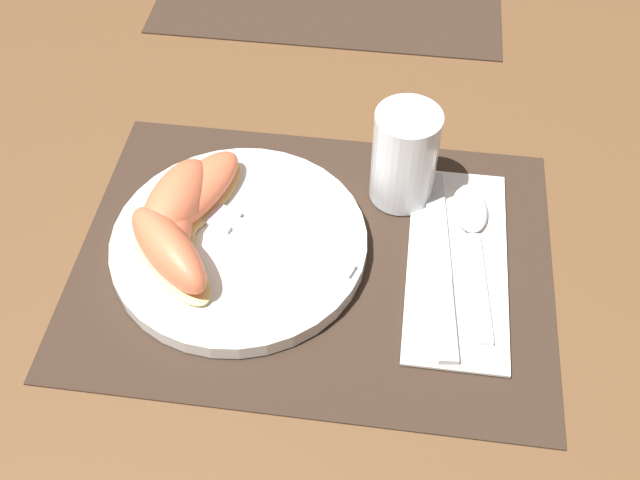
{
  "coord_description": "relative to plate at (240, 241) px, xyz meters",
  "views": [
    {
      "loc": [
        0.06,
        -0.42,
        0.56
      ],
      "look_at": [
        0.0,
        0.0,
        0.02
      ],
      "focal_mm": 42.0,
      "sensor_mm": 36.0,
      "label": 1
    }
  ],
  "objects": [
    {
      "name": "citrus_wedge_0",
      "position": [
        -0.05,
        0.03,
        0.02
      ],
      "size": [
        0.11,
        0.14,
        0.03
      ],
      "color": "#F4DB84",
      "rests_on": "plate"
    },
    {
      "name": "napkin",
      "position": [
        0.2,
        0.01,
        -0.01
      ],
      "size": [
        0.09,
        0.23,
        0.0
      ],
      "color": "white",
      "rests_on": "placemat"
    },
    {
      "name": "juice_glass",
      "position": [
        0.14,
        0.09,
        0.04
      ],
      "size": [
        0.06,
        0.06,
        0.1
      ],
      "color": "silver",
      "rests_on": "placemat"
    },
    {
      "name": "fork",
      "position": [
        0.0,
        0.01,
        0.01
      ],
      "size": [
        0.19,
        0.09,
        0.0
      ],
      "color": "silver",
      "rests_on": "plate"
    },
    {
      "name": "citrus_wedge_3",
      "position": [
        -0.05,
        -0.04,
        0.03
      ],
      "size": [
        0.11,
        0.11,
        0.05
      ],
      "color": "#F4DB84",
      "rests_on": "plate"
    },
    {
      "name": "citrus_wedge_1",
      "position": [
        -0.06,
        0.01,
        0.03
      ],
      "size": [
        0.07,
        0.12,
        0.04
      ],
      "color": "#F4DB84",
      "rests_on": "plate"
    },
    {
      "name": "spoon",
      "position": [
        0.22,
        0.04,
        -0.0
      ],
      "size": [
        0.04,
        0.18,
        0.01
      ],
      "color": "silver",
      "rests_on": "napkin"
    },
    {
      "name": "ground_plane",
      "position": [
        0.07,
        -0.0,
        -0.01
      ],
      "size": [
        3.0,
        3.0,
        0.0
      ],
      "primitive_type": "plane",
      "color": "brown"
    },
    {
      "name": "placemat",
      "position": [
        0.07,
        -0.0,
        -0.01
      ],
      "size": [
        0.44,
        0.32,
        0.0
      ],
      "color": "#38281E",
      "rests_on": "ground_plane"
    },
    {
      "name": "knife",
      "position": [
        0.19,
        -0.0,
        -0.0
      ],
      "size": [
        0.04,
        0.22,
        0.01
      ],
      "color": "silver",
      "rests_on": "napkin"
    },
    {
      "name": "plate",
      "position": [
        0.0,
        0.0,
        0.0
      ],
      "size": [
        0.24,
        0.24,
        0.02
      ],
      "color": "white",
      "rests_on": "placemat"
    },
    {
      "name": "citrus_wedge_2",
      "position": [
        -0.06,
        -0.01,
        0.02
      ],
      "size": [
        0.06,
        0.11,
        0.03
      ],
      "color": "#F4DB84",
      "rests_on": "plate"
    }
  ]
}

